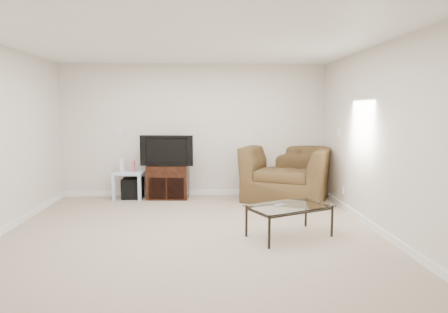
{
  "coord_description": "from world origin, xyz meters",
  "views": [
    {
      "loc": [
        0.16,
        -5.12,
        1.64
      ],
      "look_at": [
        0.5,
        1.2,
        0.9
      ],
      "focal_mm": 32.0,
      "sensor_mm": 36.0,
      "label": 1
    }
  ],
  "objects": [
    {
      "name": "plate_back",
      "position": [
        -1.4,
        2.49,
        1.25
      ],
      "size": [
        0.12,
        0.02,
        0.12
      ],
      "primitive_type": "cube",
      "color": "white",
      "rests_on": "wall_back"
    },
    {
      "name": "television",
      "position": [
        -0.49,
        2.25,
        0.9
      ],
      "size": [
        0.92,
        0.28,
        0.56
      ],
      "primitive_type": "imported",
      "rotation": [
        0.0,
        0.0,
        -0.11
      ],
      "color": "black",
      "rests_on": "tv_stand"
    },
    {
      "name": "plate_right_switch",
      "position": [
        2.49,
        1.6,
        1.25
      ],
      "size": [
        0.02,
        0.09,
        0.13
      ],
      "primitive_type": "cube",
      "color": "white",
      "rests_on": "wall_right"
    },
    {
      "name": "tv_stand",
      "position": [
        -0.49,
        2.28,
        0.31
      ],
      "size": [
        0.78,
        0.56,
        0.62
      ],
      "primitive_type": null,
      "rotation": [
        0.0,
        0.0,
        -0.06
      ],
      "color": "black",
      "rests_on": "floor"
    },
    {
      "name": "coffee_table",
      "position": [
        1.28,
        -0.13,
        0.21
      ],
      "size": [
        1.21,
        0.98,
        0.41
      ],
      "primitive_type": null,
      "rotation": [
        0.0,
        0.0,
        0.43
      ],
      "color": "black",
      "rests_on": "floor"
    },
    {
      "name": "game_case",
      "position": [
        -1.12,
        2.25,
        0.61
      ],
      "size": [
        0.06,
        0.15,
        0.2
      ],
      "primitive_type": "cube",
      "rotation": [
        0.0,
        0.0,
        0.04
      ],
      "color": "#CC4C4C",
      "rests_on": "side_table"
    },
    {
      "name": "game_console",
      "position": [
        -1.31,
        2.28,
        0.63
      ],
      "size": [
        0.09,
        0.18,
        0.23
      ],
      "primitive_type": "cube",
      "rotation": [
        0.0,
        0.0,
        -0.2
      ],
      "color": "white",
      "rests_on": "side_table"
    },
    {
      "name": "dvd_player",
      "position": [
        -0.49,
        2.24,
        0.52
      ],
      "size": [
        0.42,
        0.3,
        0.06
      ],
      "primitive_type": "cube",
      "rotation": [
        0.0,
        0.0,
        -0.06
      ],
      "color": "black",
      "rests_on": "tv_stand"
    },
    {
      "name": "wall_right",
      "position": [
        2.5,
        0.0,
        1.25
      ],
      "size": [
        0.02,
        5.0,
        2.5
      ],
      "primitive_type": "cube",
      "color": "silver",
      "rests_on": "ground"
    },
    {
      "name": "plate_right_outlet",
      "position": [
        2.49,
        1.3,
        0.3
      ],
      "size": [
        0.02,
        0.08,
        0.12
      ],
      "primitive_type": "cube",
      "color": "white",
      "rests_on": "wall_right"
    },
    {
      "name": "side_table",
      "position": [
        -1.18,
        2.28,
        0.25
      ],
      "size": [
        0.6,
        0.6,
        0.51
      ],
      "primitive_type": null,
      "rotation": [
        0.0,
        0.0,
        -0.13
      ],
      "color": "#A2C0C9",
      "rests_on": "floor"
    },
    {
      "name": "subwoofer",
      "position": [
        -1.15,
        2.3,
        0.18
      ],
      "size": [
        0.38,
        0.38,
        0.38
      ],
      "primitive_type": "cube",
      "rotation": [
        0.0,
        0.0,
        0.01
      ],
      "color": "black",
      "rests_on": "floor"
    },
    {
      "name": "wall_back",
      "position": [
        0.0,
        2.5,
        1.25
      ],
      "size": [
        5.0,
        0.02,
        2.5
      ],
      "primitive_type": "cube",
      "color": "silver",
      "rests_on": "ground"
    },
    {
      "name": "floor",
      "position": [
        0.0,
        0.0,
        0.0
      ],
      "size": [
        5.0,
        5.0,
        0.0
      ],
      "primitive_type": "plane",
      "color": "tan",
      "rests_on": "ground"
    },
    {
      "name": "recliner",
      "position": [
        1.7,
        2.05,
        0.65
      ],
      "size": [
        1.76,
        1.5,
        1.3
      ],
      "primitive_type": "imported",
      "rotation": [
        0.0,
        0.0,
        -0.43
      ],
      "color": "#55331D",
      "rests_on": "floor"
    },
    {
      "name": "ceiling",
      "position": [
        0.0,
        0.0,
        2.5
      ],
      "size": [
        5.0,
        5.0,
        0.0
      ],
      "primitive_type": "plane",
      "color": "white",
      "rests_on": "ground"
    },
    {
      "name": "remote",
      "position": [
        1.14,
        -0.14,
        0.42
      ],
      "size": [
        0.16,
        0.14,
        0.02
      ],
      "primitive_type": "cube",
      "rotation": [
        0.0,
        0.0,
        0.67
      ],
      "color": "#B2B2B7",
      "rests_on": "coffee_table"
    }
  ]
}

